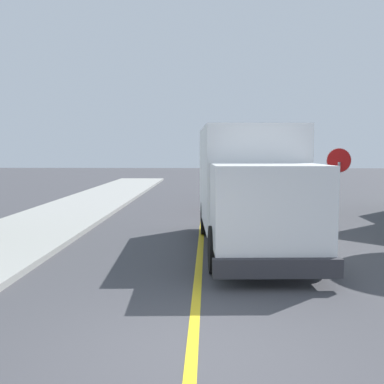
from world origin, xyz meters
name	(u,v)px	position (x,y,z in m)	size (l,w,h in m)	color
ground_plane	(192,357)	(0.00, 0.00, 0.00)	(120.00, 120.00, 0.00)	#424247
centre_line_yellow	(202,226)	(0.00, 10.00, 0.00)	(0.16, 56.00, 0.01)	gold
box_truck	(249,181)	(1.28, 6.68, 1.77)	(2.77, 7.29, 3.20)	white
parked_car_near	(247,193)	(1.82, 13.87, 0.79)	(1.82, 4.41, 1.67)	maroon
parked_car_mid	(239,183)	(1.91, 19.98, 0.79)	(1.83, 4.41, 1.67)	silver
stop_sign	(339,173)	(4.40, 9.56, 1.86)	(0.80, 0.10, 2.65)	gray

